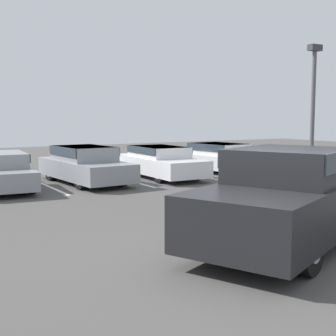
{
  "coord_description": "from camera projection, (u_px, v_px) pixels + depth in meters",
  "views": [
    {
      "loc": [
        -5.06,
        -5.75,
        2.34
      ],
      "look_at": [
        1.08,
        4.6,
        1.0
      ],
      "focal_mm": 50.0,
      "sensor_mm": 36.0,
      "label": 1
    }
  ],
  "objects": [
    {
      "name": "ground_plane",
      "position": [
        254.0,
        258.0,
        7.74
      ],
      "size": [
        60.0,
        60.0,
        0.0
      ],
      "primitive_type": "plane",
      "color": "#4C4947"
    },
    {
      "name": "stall_stripe_c",
      "position": [
        46.0,
        185.0,
        15.83
      ],
      "size": [
        0.12,
        4.7,
        0.01
      ],
      "primitive_type": "cube",
      "color": "white",
      "rests_on": "ground_plane"
    },
    {
      "name": "stall_stripe_d",
      "position": [
        125.0,
        179.0,
        17.31
      ],
      "size": [
        0.12,
        4.7,
        0.01
      ],
      "primitive_type": "cube",
      "color": "white",
      "rests_on": "ground_plane"
    },
    {
      "name": "stall_stripe_e",
      "position": [
        190.0,
        174.0,
        18.79
      ],
      "size": [
        0.12,
        4.7,
        0.01
      ],
      "primitive_type": "cube",
      "color": "white",
      "rests_on": "ground_plane"
    },
    {
      "name": "stall_stripe_f",
      "position": [
        247.0,
        170.0,
        20.27
      ],
      "size": [
        0.12,
        4.7,
        0.01
      ],
      "primitive_type": "cube",
      "color": "white",
      "rests_on": "ground_plane"
    },
    {
      "name": "pickup_truck",
      "position": [
        295.0,
        195.0,
        8.66
      ],
      "size": [
        5.85,
        4.05,
        1.77
      ],
      "rotation": [
        0.0,
        0.0,
        0.42
      ],
      "color": "black",
      "rests_on": "ground_plane"
    },
    {
      "name": "parked_sedan_c",
      "position": [
        85.0,
        164.0,
        16.37
      ],
      "size": [
        2.08,
        4.64,
        1.28
      ],
      "rotation": [
        0.0,
        0.0,
        -1.5
      ],
      "color": "gray",
      "rests_on": "ground_plane"
    },
    {
      "name": "parked_sedan_d",
      "position": [
        160.0,
        161.0,
        17.88
      ],
      "size": [
        1.82,
        4.69,
        1.19
      ],
      "rotation": [
        0.0,
        0.0,
        -1.59
      ],
      "color": "silver",
      "rests_on": "ground_plane"
    },
    {
      "name": "parked_sedan_e",
      "position": [
        220.0,
        157.0,
        19.47
      ],
      "size": [
        2.18,
        4.64,
        1.2
      ],
      "rotation": [
        0.0,
        0.0,
        -1.47
      ],
      "color": "silver",
      "rests_on": "ground_plane"
    },
    {
      "name": "light_post",
      "position": [
        313.0,
        94.0,
        22.83
      ],
      "size": [
        0.7,
        0.36,
        5.77
      ],
      "color": "#515156",
      "rests_on": "ground_plane"
    },
    {
      "name": "wheel_stop_curb",
      "position": [
        166.0,
        166.0,
        21.38
      ],
      "size": [
        1.98,
        0.2,
        0.14
      ],
      "primitive_type": "cube",
      "color": "#B7B2A8",
      "rests_on": "ground_plane"
    }
  ]
}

